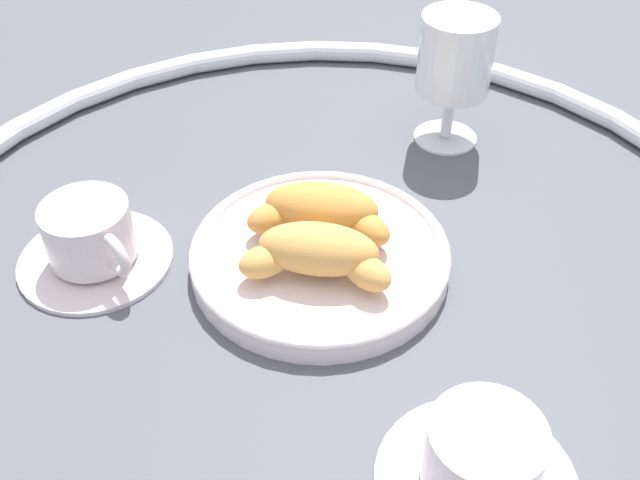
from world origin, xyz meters
name	(u,v)px	position (x,y,z in m)	size (l,w,h in m)	color
ground_plane	(326,273)	(0.00, 0.00, 0.00)	(2.20, 2.20, 0.00)	#4C4F56
table_chrome_rim	(326,262)	(0.00, 0.00, 0.01)	(0.81, 0.81, 0.02)	silver
pastry_plate	(320,255)	(0.01, -0.01, 0.01)	(0.23, 0.23, 0.02)	silver
croissant_large	(321,211)	(0.02, -0.03, 0.04)	(0.13, 0.08, 0.04)	#CC893D
croissant_small	(318,253)	(0.00, 0.02, 0.04)	(0.13, 0.08, 0.04)	#D6994C
coffee_cup_near	(482,464)	(-0.16, 0.16, 0.03)	(0.14, 0.14, 0.06)	silver
coffee_cup_far	(91,240)	(0.20, 0.06, 0.03)	(0.14, 0.14, 0.06)	silver
juice_glass_left	(455,60)	(-0.05, -0.24, 0.09)	(0.08, 0.08, 0.14)	white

